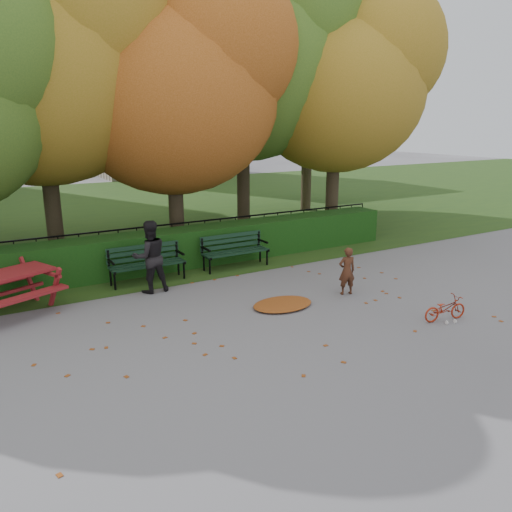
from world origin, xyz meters
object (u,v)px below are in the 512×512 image
tree_c (185,81)px  tree_e (349,80)px  tree_g (319,81)px  picnic_table (0,284)px  adult (150,257)px  bicycle (445,308)px  bench_right (234,248)px  child (347,271)px  tree_d (257,50)px  tree_b (53,54)px  bench_left (146,260)px

tree_c → tree_e: 5.70m
tree_g → picnic_table: 15.22m
adult → bicycle: size_ratio=1.77×
bench_right → child: size_ratio=1.67×
tree_c → adult: 5.54m
bench_right → adult: 2.70m
tree_g → adult: bearing=-145.0°
tree_d → adult: 8.59m
bench_right → picnic_table: picnic_table is taller
adult → tree_b: bearing=-75.5°
tree_c → picnic_table: (-5.32, -2.93, -4.17)m
bench_right → adult: adult is taller
tree_b → adult: (0.98, -3.85, -4.58)m
tree_b → adult: size_ratio=5.34×
tree_b → tree_d: 6.37m
tree_c → adult: bearing=-126.9°
bench_left → adult: 0.87m
tree_e → picnic_table: (-11.00, -2.74, -4.43)m
tree_e → bicycle: (-3.64, -7.41, -4.84)m
tree_c → tree_d: size_ratio=0.84×
picnic_table → bicycle: (7.37, -4.67, -0.41)m
bench_left → adult: size_ratio=1.09×
bench_right → picnic_table: bearing=-173.2°
adult → bench_right: bearing=-162.5°
bench_right → tree_d: bearing=51.8°
tree_c → bench_left: bearing=-133.4°
tree_c → bench_right: size_ratio=4.44×
tree_g → child: size_ratio=7.92×
bench_right → picnic_table: (-5.58, -0.67, 0.13)m
picnic_table → tree_g: bearing=4.7°
child → tree_c: bearing=-60.4°
tree_e → bicycle: size_ratio=8.76×
tree_c → bench_left: (-2.13, -2.26, -4.30)m
bench_left → bench_right: size_ratio=1.00×
bench_left → picnic_table: (-3.18, -0.67, 0.13)m
bench_right → picnic_table: size_ratio=0.74×
tree_e → tree_c: bearing=178.1°
child → bench_left: bearing=-26.8°
tree_e → bench_right: tree_e is taller
picnic_table → child: bearing=-43.5°
tree_b → bicycle: tree_b is taller
picnic_table → adult: (3.02, -0.13, 0.17)m
bench_left → picnic_table: size_ratio=0.74×
bicycle → tree_e: bearing=-15.7°
bench_left → tree_g: bearing=32.2°
bench_right → child: 3.38m
bench_right → child: (1.15, -3.17, 0.02)m
tree_d → bench_left: tree_d is taller
tree_d → bicycle: tree_d is taller
bench_left → child: child is taller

